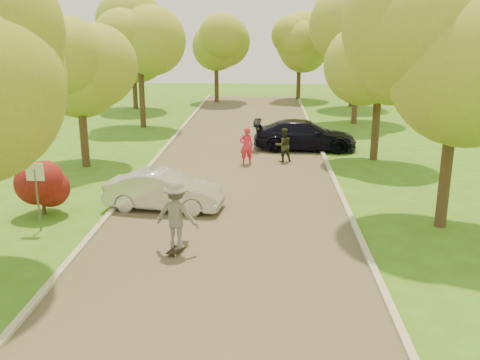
% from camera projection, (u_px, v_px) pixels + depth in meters
% --- Properties ---
extents(ground, '(100.00, 100.00, 0.00)m').
position_uv_depth(ground, '(213.00, 297.00, 12.61)').
color(ground, '#3F6718').
rests_on(ground, ground).
extents(road, '(8.00, 60.00, 0.01)m').
position_uv_depth(road, '(234.00, 195.00, 20.29)').
color(road, '#4C4438').
rests_on(road, ground).
extents(curb_left, '(0.18, 60.00, 0.12)m').
position_uv_depth(curb_left, '(128.00, 192.00, 20.46)').
color(curb_left, '#B2AD9E').
rests_on(curb_left, ground).
extents(curb_right, '(0.18, 60.00, 0.12)m').
position_uv_depth(curb_right, '(341.00, 195.00, 20.08)').
color(curb_right, '#B2AD9E').
rests_on(curb_right, ground).
extents(street_sign, '(0.55, 0.06, 2.17)m').
position_uv_depth(street_sign, '(36.00, 183.00, 16.29)').
color(street_sign, '#59595E').
rests_on(street_sign, ground).
extents(red_shrub, '(1.70, 1.70, 1.95)m').
position_uv_depth(red_shrub, '(41.00, 183.00, 17.88)').
color(red_shrub, '#382619').
rests_on(red_shrub, ground).
extents(tree_l_midb, '(4.30, 4.20, 6.62)m').
position_uv_depth(tree_l_midb, '(82.00, 64.00, 23.19)').
color(tree_l_midb, '#382619').
rests_on(tree_l_midb, ground).
extents(tree_l_far, '(4.92, 4.80, 7.79)m').
position_uv_depth(tree_l_far, '(143.00, 39.00, 32.53)').
color(tree_l_far, '#382619').
rests_on(tree_l_far, ground).
extents(tree_r_mida, '(5.13, 5.00, 7.95)m').
position_uv_depth(tree_r_mida, '(467.00, 48.00, 15.56)').
color(tree_r_mida, '#382619').
rests_on(tree_r_mida, ground).
extents(tree_r_midb, '(4.51, 4.40, 7.01)m').
position_uv_depth(tree_r_midb, '(385.00, 56.00, 24.40)').
color(tree_r_midb, '#382619').
rests_on(tree_r_midb, ground).
extents(tree_r_far, '(5.33, 5.20, 8.34)m').
position_uv_depth(tree_r_far, '(363.00, 32.00, 33.72)').
color(tree_r_far, '#382619').
rests_on(tree_r_far, ground).
extents(tree_bg_a, '(5.12, 5.00, 7.72)m').
position_uv_depth(tree_bg_a, '(135.00, 39.00, 40.37)').
color(tree_bg_a, '#382619').
rests_on(tree_bg_a, ground).
extents(tree_bg_b, '(5.12, 5.00, 7.95)m').
position_uv_depth(tree_bg_b, '(358.00, 35.00, 41.43)').
color(tree_bg_b, '#382619').
rests_on(tree_bg_b, ground).
extents(tree_bg_c, '(4.92, 4.80, 7.33)m').
position_uv_depth(tree_bg_c, '(219.00, 41.00, 44.01)').
color(tree_bg_c, '#382619').
rests_on(tree_bg_c, ground).
extents(tree_bg_d, '(5.12, 5.00, 7.72)m').
position_uv_depth(tree_bg_d, '(302.00, 37.00, 45.52)').
color(tree_bg_d, '#382619').
rests_on(tree_bg_d, ground).
extents(silver_sedan, '(4.22, 1.94, 1.34)m').
position_uv_depth(silver_sedan, '(164.00, 190.00, 18.54)').
color(silver_sedan, silver).
rests_on(silver_sedan, ground).
extents(dark_sedan, '(5.34, 2.30, 1.53)m').
position_uv_depth(dark_sedan, '(305.00, 135.00, 27.61)').
color(dark_sedan, black).
rests_on(dark_sedan, ground).
extents(longboard, '(0.54, 1.04, 0.12)m').
position_uv_depth(longboard, '(178.00, 248.00, 15.13)').
color(longboard, black).
rests_on(longboard, ground).
extents(skateboarder, '(1.41, 1.04, 1.95)m').
position_uv_depth(skateboarder, '(177.00, 215.00, 14.86)').
color(skateboarder, slate).
rests_on(skateboarder, longboard).
extents(person_striped, '(0.71, 0.56, 1.73)m').
position_uv_depth(person_striped, '(246.00, 146.00, 24.59)').
color(person_striped, '#E32243').
rests_on(person_striped, ground).
extents(person_olive, '(0.93, 0.81, 1.61)m').
position_uv_depth(person_olive, '(283.00, 145.00, 25.04)').
color(person_olive, '#272D1B').
rests_on(person_olive, ground).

